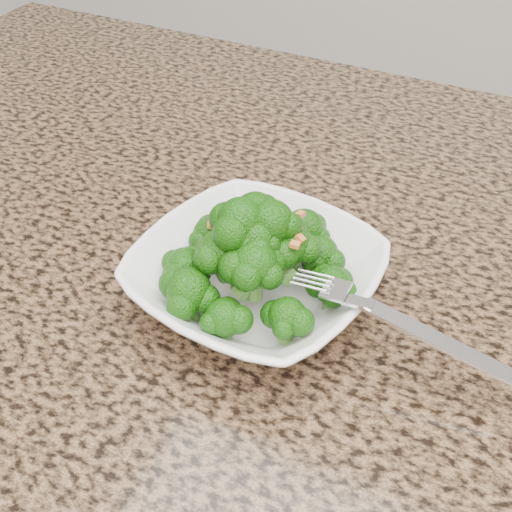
% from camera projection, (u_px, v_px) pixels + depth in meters
% --- Properties ---
extents(granite_counter, '(1.64, 1.04, 0.03)m').
position_uv_depth(granite_counter, '(393.00, 381.00, 0.52)').
color(granite_counter, brown).
rests_on(granite_counter, cabinet).
extents(bowl, '(0.23, 0.23, 0.05)m').
position_uv_depth(bowl, '(256.00, 278.00, 0.56)').
color(bowl, white).
rests_on(bowl, granite_counter).
extents(broccoli_pile, '(0.18, 0.18, 0.07)m').
position_uv_depth(broccoli_pile, '(256.00, 225.00, 0.52)').
color(broccoli_pile, '#165309').
rests_on(broccoli_pile, bowl).
extents(garlic_topping, '(0.11, 0.11, 0.01)m').
position_uv_depth(garlic_topping, '(256.00, 188.00, 0.49)').
color(garlic_topping, orange).
rests_on(garlic_topping, broccoli_pile).
extents(fork, '(0.20, 0.03, 0.01)m').
position_uv_depth(fork, '(363.00, 304.00, 0.49)').
color(fork, silver).
rests_on(fork, bowl).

